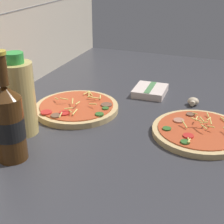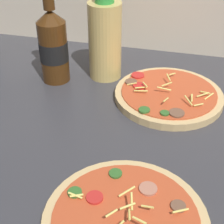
{
  "view_description": "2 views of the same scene",
  "coord_description": "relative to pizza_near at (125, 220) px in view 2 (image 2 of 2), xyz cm",
  "views": [
    {
      "loc": [
        -81.79,
        -27.28,
        47.72
      ],
      "look_at": [
        -3.14,
        2.61,
        8.49
      ],
      "focal_mm": 55.0,
      "sensor_mm": 36.0,
      "label": 1
    },
    {
      "loc": [
        10.14,
        -53.83,
        47.61
      ],
      "look_at": [
        -4.65,
        3.58,
        6.36
      ],
      "focal_mm": 55.0,
      "sensor_mm": 36.0,
      "label": 2
    }
  ],
  "objects": [
    {
      "name": "pizza_far",
      "position": [
        2.09,
        38.19,
        0.11
      ],
      "size": [
        26.04,
        26.04,
        4.2
      ],
      "color": "tan",
      "rests_on": "counter_slab"
    },
    {
      "name": "pizza_near",
      "position": [
        0.0,
        0.0,
        0.0
      ],
      "size": [
        25.95,
        25.95,
        4.88
      ],
      "color": "tan",
      "rests_on": "counter_slab"
    },
    {
      "name": "beer_bottle",
      "position": [
        -27.9,
        40.58,
        8.82
      ],
      "size": [
        7.34,
        7.34,
        26.46
      ],
      "color": "#47280F",
      "rests_on": "counter_slab"
    },
    {
      "name": "counter_slab",
      "position": [
        -3.67,
        20.36,
        -2.19
      ],
      "size": [
        160.0,
        90.0,
        2.5
      ],
      "color": "#38383D",
      "rests_on": "ground"
    },
    {
      "name": "oil_bottle",
      "position": [
        -15.84,
        45.87,
        9.41
      ],
      "size": [
        8.53,
        8.53,
        22.53
      ],
      "color": "#D6B766",
      "rests_on": "counter_slab"
    }
  ]
}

